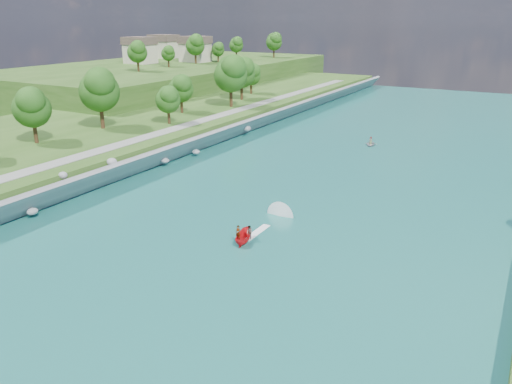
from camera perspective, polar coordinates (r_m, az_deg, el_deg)
The scene contains 11 objects.
ground at distance 53.72m, azimuth -2.98°, elevation -6.35°, with size 260.00×260.00×0.00m, color #2D5119.
river_water at distance 70.10m, azimuth 5.76°, elevation -0.12°, with size 55.00×240.00×0.10m, color #19605A.
berm_west at distance 99.77m, azimuth -21.58°, elevation 5.50°, with size 45.00×240.00×3.50m, color #2D5119.
ridge_west at distance 174.90m, azimuth -9.46°, elevation 12.89°, with size 60.00×120.00×9.00m, color #2D5119.
riprap_bank at distance 81.82m, azimuth -11.40°, elevation 3.73°, with size 4.44×236.00×4.30m.
riverside_path at distance 86.72m, azimuth -14.27°, elevation 5.58°, with size 3.00×200.00×0.10m, color gray.
ridge_houses at distance 181.93m, azimuth -10.18°, elevation 15.88°, with size 29.50×29.50×8.40m.
trees_west at distance 85.93m, azimuth -23.37°, elevation 8.45°, with size 17.64×148.15×13.86m.
trees_ridge at distance 173.03m, azimuth -4.84°, elevation 16.14°, with size 16.69×70.41×10.93m.
motorboat at distance 55.92m, azimuth -0.41°, elevation -4.48°, with size 3.60×18.73×2.05m.
raft at distance 98.35m, azimuth 12.94°, elevation 5.43°, with size 2.89×3.65×1.70m.
Camera 1 is at (26.16, -40.77, 23.23)m, focal length 35.00 mm.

